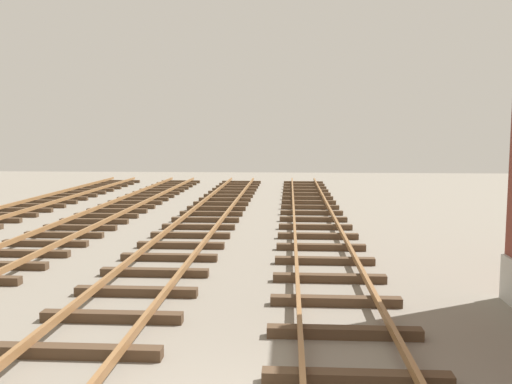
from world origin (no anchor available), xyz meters
The scene contains 0 objects.
Camera 1 is at (0.39, -5.35, 3.31)m, focal length 38.79 mm.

